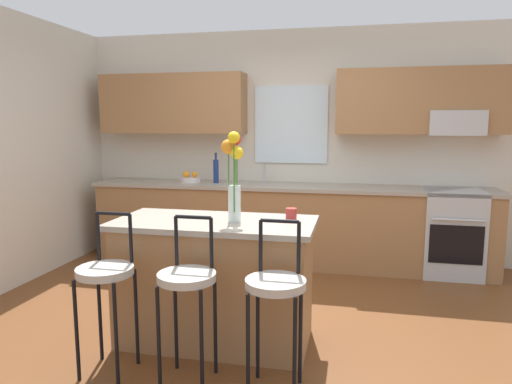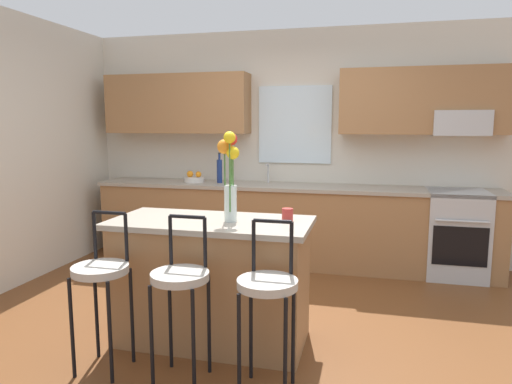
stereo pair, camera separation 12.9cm
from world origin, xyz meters
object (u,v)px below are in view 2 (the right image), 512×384
object	(u,v)px
bar_stool_far	(268,291)
fruit_bowl_oranges	(194,178)
bar_stool_middle	(181,284)
kitchen_island	(212,280)
mug_ceramic	(287,215)
flower_vase	(230,169)
bottle_olive_oil	(219,170)
bar_stool_near	(101,277)
oven_range	(455,234)

from	to	relation	value
bar_stool_far	fruit_bowl_oranges	world-z (taller)	fruit_bowl_oranges
bar_stool_middle	bar_stool_far	size ratio (longest dim) A/B	1.00
kitchen_island	mug_ceramic	size ratio (longest dim) A/B	16.14
flower_vase	bottle_olive_oil	size ratio (longest dim) A/B	1.79
bar_stool_middle	fruit_bowl_oranges	world-z (taller)	fruit_bowl_oranges
bar_stool_far	flower_vase	size ratio (longest dim) A/B	1.63
bottle_olive_oil	mug_ceramic	bearing A→B (deg)	-59.14
kitchen_island	flower_vase	xyz separation A→B (m)	(0.15, -0.01, 0.83)
bar_stool_middle	bottle_olive_oil	xyz separation A→B (m)	(-0.62, 2.62, 0.43)
mug_ceramic	bottle_olive_oil	size ratio (longest dim) A/B	0.25
kitchen_island	bottle_olive_oil	bearing A→B (deg)	106.75
kitchen_island	bar_stool_middle	distance (m)	0.59
kitchen_island	bar_stool_near	xyz separation A→B (m)	(-0.55, -0.56, 0.17)
bar_stool_far	mug_ceramic	world-z (taller)	bar_stool_far
kitchen_island	bottle_olive_oil	xyz separation A→B (m)	(-0.62, 2.06, 0.60)
bottle_olive_oil	oven_range	bearing A→B (deg)	-0.54
bar_stool_far	bottle_olive_oil	bearing A→B (deg)	114.03
bar_stool_near	bar_stool_middle	bearing A→B (deg)	0.00
bar_stool_middle	mug_ceramic	bearing A→B (deg)	51.06
oven_range	flower_vase	bearing A→B (deg)	-132.33
mug_ceramic	fruit_bowl_oranges	bearing A→B (deg)	127.32
oven_range	bottle_olive_oil	world-z (taller)	bottle_olive_oil
oven_range	bar_stool_middle	world-z (taller)	bar_stool_middle
flower_vase	kitchen_island	bearing A→B (deg)	176.68
kitchen_island	bottle_olive_oil	size ratio (longest dim) A/B	4.07
bar_stool_near	flower_vase	world-z (taller)	flower_vase
fruit_bowl_oranges	bottle_olive_oil	distance (m)	0.34
bar_stool_middle	bottle_olive_oil	size ratio (longest dim) A/B	2.92
flower_vase	mug_ceramic	world-z (taller)	flower_vase
oven_range	kitchen_island	world-z (taller)	same
oven_range	mug_ceramic	size ratio (longest dim) A/B	10.22
bar_stool_near	bottle_olive_oil	xyz separation A→B (m)	(-0.07, 2.62, 0.43)
bar_stool_near	flower_vase	size ratio (longest dim) A/B	1.63
bar_stool_near	bar_stool_far	size ratio (longest dim) A/B	1.00
bar_stool_middle	bar_stool_near	bearing A→B (deg)	180.00
bar_stool_middle	mug_ceramic	world-z (taller)	bar_stool_middle
bar_stool_middle	fruit_bowl_oranges	xyz separation A→B (m)	(-0.94, 2.62, 0.33)
kitchen_island	fruit_bowl_oranges	xyz separation A→B (m)	(-0.94, 2.06, 0.50)
oven_range	mug_ceramic	distance (m)	2.47
bar_stool_middle	flower_vase	distance (m)	0.88
bar_stool_far	mug_ceramic	bearing A→B (deg)	90.45
oven_range	bottle_olive_oil	xyz separation A→B (m)	(-2.63, 0.02, 0.61)
kitchen_island	mug_ceramic	world-z (taller)	mug_ceramic
bar_stool_middle	mug_ceramic	size ratio (longest dim) A/B	11.58
oven_range	fruit_bowl_oranges	size ratio (longest dim) A/B	3.83
fruit_bowl_oranges	bottle_olive_oil	xyz separation A→B (m)	(0.32, -0.00, 0.10)
kitchen_island	fruit_bowl_oranges	distance (m)	2.32
kitchen_island	bottle_olive_oil	world-z (taller)	bottle_olive_oil
bar_stool_near	fruit_bowl_oranges	xyz separation A→B (m)	(-0.39, 2.62, 0.33)
oven_range	mug_ceramic	xyz separation A→B (m)	(-1.46, -1.92, 0.51)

